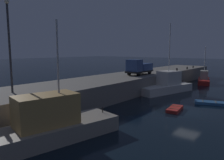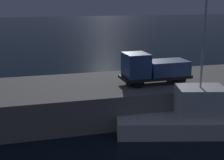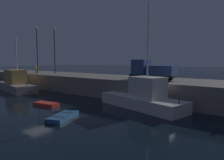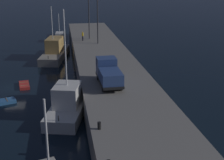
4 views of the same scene
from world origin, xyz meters
name	(u,v)px [view 2 (image 2 of 4)]	position (x,y,z in m)	size (l,w,h in m)	color
pier_quay	(57,102)	(0.00, 12.46, 1.31)	(71.38, 8.33, 2.61)	gray
fishing_boat_white	(191,117)	(8.99, 6.86, 1.15)	(10.56, 5.64, 10.95)	silver
utility_truck	(153,68)	(7.82, 11.27, 3.88)	(5.81, 2.30, 2.60)	black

